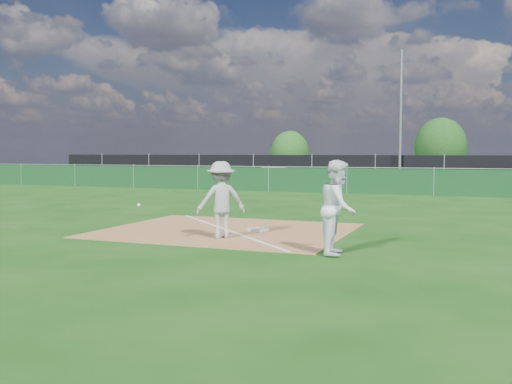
% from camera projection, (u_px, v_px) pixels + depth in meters
% --- Properties ---
extents(ground, '(90.00, 90.00, 0.00)m').
position_uv_depth(ground, '(320.00, 202.00, 22.71)').
color(ground, '#15430E').
rests_on(ground, ground).
extents(infield_dirt, '(6.00, 5.00, 0.02)m').
position_uv_depth(infield_dirt, '(227.00, 230.00, 14.35)').
color(infield_dirt, olive).
rests_on(infield_dirt, ground).
extents(foul_line, '(5.01, 5.01, 0.01)m').
position_uv_depth(foul_line, '(227.00, 230.00, 14.35)').
color(foul_line, white).
rests_on(foul_line, infield_dirt).
extents(green_fence, '(44.00, 0.05, 1.20)m').
position_uv_depth(green_fence, '(347.00, 181.00, 27.32)').
color(green_fence, '#0F3919').
rests_on(green_fence, ground).
extents(dirt_mound, '(3.38, 2.60, 1.17)m').
position_uv_depth(dirt_mound, '(273.00, 177.00, 32.39)').
color(dirt_mound, olive).
rests_on(dirt_mound, ground).
extents(black_fence, '(46.00, 0.04, 1.80)m').
position_uv_depth(black_fence, '(375.00, 170.00, 34.73)').
color(black_fence, black).
rests_on(black_fence, ground).
extents(parking_lot, '(46.00, 9.00, 0.01)m').
position_uv_depth(parking_lot, '(387.00, 181.00, 39.44)').
color(parking_lot, black).
rests_on(parking_lot, ground).
extents(light_pole, '(0.16, 0.16, 8.00)m').
position_uv_depth(light_pole, '(401.00, 118.00, 33.69)').
color(light_pole, slate).
rests_on(light_pole, ground).
extents(first_base, '(0.45, 0.45, 0.08)m').
position_uv_depth(first_base, '(258.00, 230.00, 14.14)').
color(first_base, silver).
rests_on(first_base, infield_dirt).
extents(play_at_first, '(2.63, 1.21, 1.75)m').
position_uv_depth(play_at_first, '(221.00, 200.00, 12.95)').
color(play_at_first, '#AFAFB1').
rests_on(play_at_first, infield_dirt).
extents(runner, '(0.79, 0.96, 1.83)m').
position_uv_depth(runner, '(338.00, 207.00, 10.97)').
color(runner, white).
rests_on(runner, ground).
extents(car_left, '(4.28, 2.58, 1.36)m').
position_uv_depth(car_left, '(310.00, 170.00, 41.21)').
color(car_left, '#9D9FA4').
rests_on(car_left, parking_lot).
extents(car_mid, '(5.12, 2.53, 1.61)m').
position_uv_depth(car_mid, '(368.00, 169.00, 39.65)').
color(car_mid, black).
rests_on(car_mid, parking_lot).
extents(car_right, '(4.08, 1.77, 1.17)m').
position_uv_depth(car_right, '(433.00, 173.00, 38.49)').
color(car_right, black).
rests_on(car_right, parking_lot).
extents(tree_left, '(3.16, 3.16, 3.75)m').
position_uv_depth(tree_left, '(290.00, 153.00, 47.34)').
color(tree_left, '#382316').
rests_on(tree_left, ground).
extents(tree_mid, '(3.88, 3.88, 4.60)m').
position_uv_depth(tree_mid, '(441.00, 147.00, 43.27)').
color(tree_mid, '#382316').
rests_on(tree_mid, ground).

